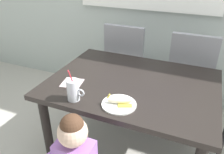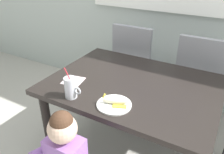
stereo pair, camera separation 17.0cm
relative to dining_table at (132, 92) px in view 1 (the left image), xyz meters
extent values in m
plane|color=#B7B2A8|center=(0.00, 0.00, -0.61)|extent=(24.00, 24.00, 0.00)
cube|color=black|center=(0.00, 0.00, 0.07)|extent=(1.29, 0.97, 0.04)
cylinder|color=black|center=(-0.56, -0.41, -0.28)|extent=(0.07, 0.07, 0.67)
cylinder|color=black|center=(-0.56, 0.41, -0.28)|extent=(0.07, 0.07, 0.67)
cylinder|color=black|center=(0.56, 0.41, -0.28)|extent=(0.07, 0.07, 0.67)
cube|color=gray|center=(-0.30, 0.80, -0.16)|extent=(0.44, 0.44, 0.06)
cube|color=gray|center=(-0.30, 0.60, 0.11)|extent=(0.42, 0.05, 0.48)
cylinder|color=black|center=(-0.11, 0.99, -0.40)|extent=(0.04, 0.04, 0.42)
cylinder|color=black|center=(-0.49, 0.99, -0.40)|extent=(0.04, 0.04, 0.42)
cylinder|color=black|center=(-0.11, 0.61, -0.40)|extent=(0.04, 0.04, 0.42)
cylinder|color=black|center=(-0.49, 0.61, -0.40)|extent=(0.04, 0.04, 0.42)
cube|color=gray|center=(0.39, 0.78, -0.16)|extent=(0.44, 0.44, 0.06)
cube|color=gray|center=(0.39, 0.58, 0.11)|extent=(0.42, 0.05, 0.48)
cylinder|color=black|center=(0.58, 0.97, -0.40)|extent=(0.04, 0.04, 0.42)
cylinder|color=black|center=(0.20, 0.97, -0.40)|extent=(0.04, 0.04, 0.42)
cylinder|color=black|center=(0.58, 0.59, -0.40)|extent=(0.04, 0.04, 0.42)
cylinder|color=black|center=(0.20, 0.59, -0.40)|extent=(0.04, 0.04, 0.42)
cylinder|color=black|center=(0.75, 0.16, -0.40)|extent=(0.04, 0.04, 0.42)
sphere|color=beige|center=(-0.11, -0.69, 0.11)|extent=(0.17, 0.17, 0.17)
sphere|color=#472D1E|center=(-0.11, -0.69, 0.16)|extent=(0.13, 0.13, 0.13)
cylinder|color=#9966B7|center=(-0.25, -0.71, -0.09)|extent=(0.05, 0.24, 0.13)
cylinder|color=silver|center=(-0.29, -0.39, 0.17)|extent=(0.08, 0.08, 0.15)
cylinder|color=white|center=(-0.29, -0.39, 0.14)|extent=(0.07, 0.07, 0.08)
torus|color=silver|center=(-0.23, -0.39, 0.16)|extent=(0.06, 0.01, 0.06)
cylinder|color=#E5333F|center=(-0.28, -0.40, 0.24)|extent=(0.01, 0.09, 0.21)
cylinder|color=white|center=(0.02, -0.34, 0.10)|extent=(0.23, 0.23, 0.01)
ellipsoid|color=#F4EAC6|center=(0.02, -0.33, 0.13)|extent=(0.17, 0.11, 0.04)
cube|color=yellow|center=(0.06, -0.35, 0.11)|extent=(0.10, 0.06, 0.01)
cube|color=yellow|center=(0.03, -0.28, 0.11)|extent=(0.10, 0.06, 0.01)
cylinder|color=yellow|center=(-0.05, -0.36, 0.16)|extent=(0.03, 0.02, 0.03)
cube|color=silver|center=(-0.42, -0.21, 0.10)|extent=(0.17, 0.17, 0.00)
camera|label=1|loc=(0.45, -1.48, 0.96)|focal=36.38mm
camera|label=2|loc=(0.60, -1.40, 0.96)|focal=36.38mm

